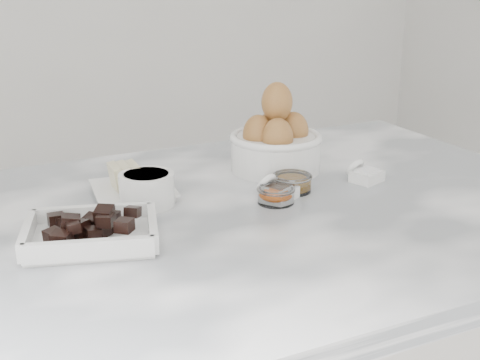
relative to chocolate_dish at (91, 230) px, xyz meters
name	(u,v)px	position (x,y,z in m)	size (l,w,h in m)	color
marble_slab	(237,221)	(0.25, 0.03, -0.04)	(1.20, 0.80, 0.04)	white
chocolate_dish	(91,230)	(0.00, 0.00, 0.00)	(0.22, 0.19, 0.05)	white
butter_plate	(132,185)	(0.12, 0.17, 0.00)	(0.15, 0.15, 0.06)	white
sugar_ramekin	(147,188)	(0.12, 0.12, 0.01)	(0.09, 0.09, 0.05)	white
egg_bowl	(276,142)	(0.41, 0.19, 0.03)	(0.18, 0.18, 0.17)	white
honey_bowl	(292,182)	(0.38, 0.07, -0.01)	(0.07, 0.07, 0.03)	white
zest_bowl	(276,194)	(0.32, 0.03, -0.01)	(0.06, 0.06, 0.03)	white
vanilla_spoon	(276,190)	(0.33, 0.05, -0.01)	(0.07, 0.08, 0.04)	white
salt_spoon	(364,174)	(0.52, 0.06, -0.01)	(0.07, 0.08, 0.04)	white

